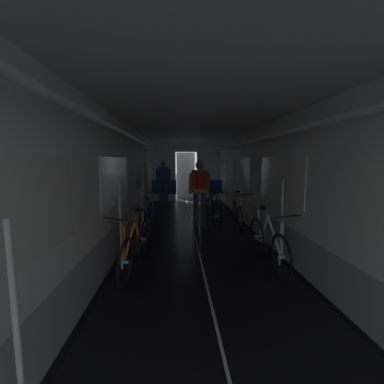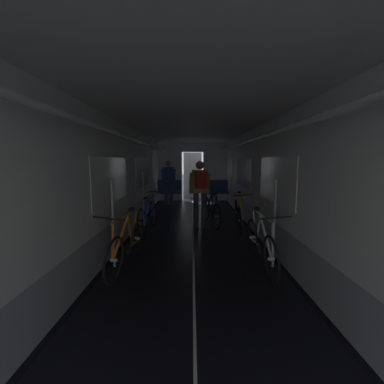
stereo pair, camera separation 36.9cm
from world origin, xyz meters
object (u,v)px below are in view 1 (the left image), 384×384
at_px(bicycle_blue, 149,217).
at_px(person_cyclist_aisle, 200,188).
at_px(bench_seat_far_left, 164,190).
at_px(bicycle_black_in_aisle, 210,210).
at_px(bicycle_yellow, 238,213).
at_px(bicycle_orange, 135,246).
at_px(person_standing_near_bench, 163,180).
at_px(bench_seat_far_right, 210,190).
at_px(bicycle_white, 268,242).

relative_size(bicycle_blue, person_cyclist_aisle, 1.00).
xyz_separation_m(bench_seat_far_left, bicycle_black_in_aisle, (1.38, -3.26, -0.18)).
relative_size(bicycle_yellow, person_cyclist_aisle, 1.00).
xyz_separation_m(bicycle_orange, person_standing_near_bench, (0.15, 5.65, 0.59)).
relative_size(bicycle_orange, bicycle_black_in_aisle, 1.01).
xyz_separation_m(bench_seat_far_right, bicycle_yellow, (0.23, -3.66, -0.18)).
xyz_separation_m(person_cyclist_aisle, person_standing_near_bench, (-1.08, 3.15, -0.04)).
distance_m(bench_seat_far_right, bicycle_yellow, 3.67).
xyz_separation_m(bicycle_yellow, person_cyclist_aisle, (-0.95, 0.13, 0.63)).
relative_size(bicycle_blue, bicycle_black_in_aisle, 1.01).
distance_m(bicycle_white, person_standing_near_bench, 5.96).
distance_m(bicycle_yellow, person_standing_near_bench, 3.90).
height_order(bicycle_blue, bicycle_black_in_aisle, bicycle_blue).
xyz_separation_m(bicycle_blue, bicycle_orange, (0.02, -2.06, -0.00)).
xyz_separation_m(bench_seat_far_left, bicycle_blue, (-0.16, -3.96, -0.19)).
bearing_deg(bicycle_white, bicycle_yellow, 88.57).
distance_m(bicycle_white, person_cyclist_aisle, 2.68).
xyz_separation_m(bench_seat_far_right, bicycle_blue, (-1.96, -3.96, -0.19)).
height_order(bicycle_blue, person_standing_near_bench, person_standing_near_bench).
height_order(bicycle_orange, person_standing_near_bench, person_standing_near_bench).
bearing_deg(bicycle_white, bicycle_orange, -178.70).
relative_size(bench_seat_far_left, bicycle_orange, 0.58).
relative_size(bicycle_white, bicycle_black_in_aisle, 1.01).
height_order(bench_seat_far_right, bicycle_orange, bench_seat_far_right).
xyz_separation_m(bicycle_orange, person_cyclist_aisle, (1.22, 2.50, 0.63)).
relative_size(bicycle_white, bicycle_blue, 1.00).
xyz_separation_m(bench_seat_far_right, bicycle_white, (0.17, -5.97, -0.18)).
relative_size(bench_seat_far_right, person_cyclist_aisle, 0.58).
bearing_deg(bicycle_yellow, bicycle_orange, -132.53).
distance_m(bench_seat_far_left, bicycle_blue, 3.97).
xyz_separation_m(bicycle_blue, person_standing_near_bench, (0.16, 3.58, 0.59)).
xyz_separation_m(bench_seat_far_right, bicycle_black_in_aisle, (-0.42, -3.26, -0.18)).
bearing_deg(person_standing_near_bench, bench_seat_far_right, 11.83).
distance_m(bicycle_white, bicycle_black_in_aisle, 2.77).
xyz_separation_m(bicycle_white, bicycle_yellow, (0.06, 2.32, -0.00)).
bearing_deg(bicycle_orange, person_cyclist_aisle, 63.86).
distance_m(bicycle_yellow, bicycle_orange, 3.21).
height_order(bench_seat_far_right, bicycle_white, bench_seat_far_right).
relative_size(bicycle_white, person_standing_near_bench, 1.00).
bearing_deg(bicycle_white, bicycle_blue, 136.61).
height_order(person_cyclist_aisle, bicycle_black_in_aisle, person_cyclist_aisle).
bearing_deg(person_cyclist_aisle, bicycle_orange, -116.14).
distance_m(bench_seat_far_left, bench_seat_far_right, 1.80).
relative_size(bench_seat_far_left, bicycle_black_in_aisle, 0.59).
bearing_deg(bicycle_blue, bench_seat_far_right, 63.65).
bearing_deg(bicycle_yellow, person_cyclist_aisle, 172.32).
bearing_deg(bicycle_black_in_aisle, person_cyclist_aisle, -138.70).
xyz_separation_m(bicycle_yellow, bicycle_orange, (-2.17, -2.37, -0.00)).
relative_size(bicycle_orange, person_cyclist_aisle, 1.00).
height_order(bench_seat_far_left, person_standing_near_bench, person_standing_near_bench).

